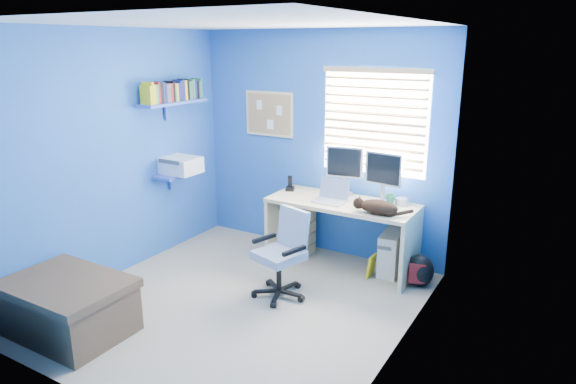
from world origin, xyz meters
The scene contains 23 objects.
floor centered at (0.00, 0.00, 0.00)m, with size 3.00×3.20×0.00m, color tan.
ceiling centered at (0.00, 0.00, 2.50)m, with size 3.00×3.20×0.00m, color white.
wall_back centered at (0.00, 1.60, 1.25)m, with size 3.00×0.01×2.50m, color #2260A5.
wall_front centered at (0.00, -1.60, 1.25)m, with size 3.00×0.01×2.50m, color #2260A5.
wall_left centered at (-1.50, 0.00, 1.25)m, with size 0.01×3.20×2.50m, color #2260A5.
wall_right centered at (1.50, 0.00, 1.25)m, with size 0.01×3.20×2.50m, color #2260A5.
desk centered at (0.46, 1.26, 0.37)m, with size 1.57×0.65×0.74m, color beige.
laptop centered at (0.35, 1.16, 0.85)m, with size 0.33×0.26×0.22m, color silver.
monitor_left centered at (0.37, 1.50, 1.01)m, with size 0.40×0.12×0.54m, color silver.
monitor_right centered at (0.84, 1.42, 1.01)m, with size 0.40×0.12×0.54m, color silver.
phone centered at (-0.23, 1.34, 0.82)m, with size 0.09×0.11×0.17m, color black.
mug centered at (0.93, 1.42, 0.79)m, with size 0.10×0.09×0.10m, color #277F4E.
cd_spindle centered at (1.03, 1.47, 0.78)m, with size 0.13×0.13×0.07m, color silver.
cat centered at (0.93, 1.06, 0.81)m, with size 0.39×0.20×0.14m, color black.
tower_pc centered at (0.98, 1.38, 0.23)m, with size 0.19×0.44×0.45m, color beige.
drawer_boxes centered at (-0.13, 1.32, 0.27)m, with size 0.35×0.28×0.54m, color tan.
yellow_book centered at (0.84, 1.18, 0.12)m, with size 0.03×0.17×0.24m, color yellow.
backpack centered at (1.34, 1.22, 0.17)m, with size 0.29×0.22×0.34m, color black.
bed_corner centered at (-0.94, -1.11, 0.23)m, with size 0.98×0.69×0.47m, color #4E3A27.
office_chair centered at (0.25, 0.37, 0.31)m, with size 0.60×0.60×0.84m.
window_blinds centered at (0.65, 1.57, 1.55)m, with size 1.15×0.05×1.10m.
corkboard centered at (-0.65, 1.58, 1.55)m, with size 0.64×0.02×0.52m.
wall_shelves centered at (-1.35, 0.75, 1.43)m, with size 0.42×0.90×1.05m.
Camera 1 is at (2.58, -3.49, 2.35)m, focal length 32.00 mm.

